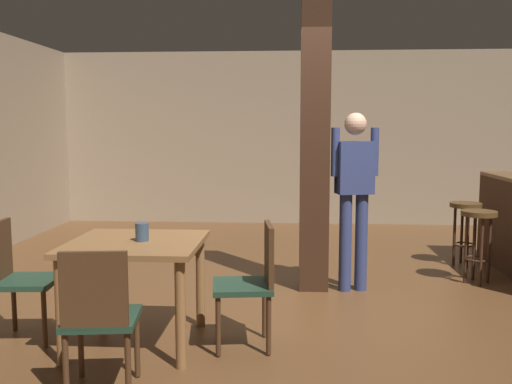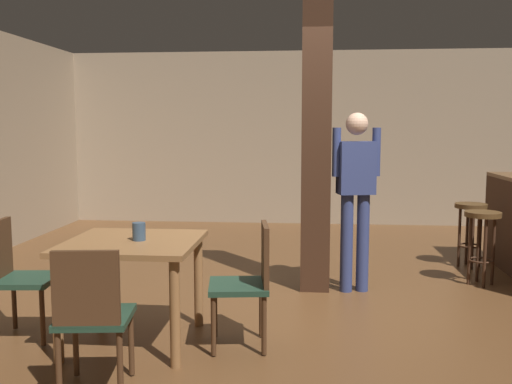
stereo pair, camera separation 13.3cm
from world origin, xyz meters
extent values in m
plane|color=brown|center=(0.00, 0.00, 0.00)|extent=(10.80, 10.80, 0.00)
cube|color=gray|center=(0.00, 4.50, 1.40)|extent=(8.00, 0.10, 2.80)
cube|color=#382114|center=(0.03, 0.64, 1.40)|extent=(0.28, 0.28, 2.80)
cube|color=brown|center=(-1.31, -0.91, 0.75)|extent=(0.94, 0.94, 0.04)
cylinder|color=brown|center=(-0.90, -0.51, 0.36)|extent=(0.07, 0.07, 0.73)
cylinder|color=brown|center=(-1.71, -0.51, 0.36)|extent=(0.07, 0.07, 0.73)
cylinder|color=brown|center=(-0.90, -1.31, 0.36)|extent=(0.07, 0.07, 0.73)
cylinder|color=brown|center=(-1.71, -1.31, 0.36)|extent=(0.07, 0.07, 0.73)
cube|color=#1E3828|center=(-2.13, -0.89, 0.45)|extent=(0.46, 0.46, 0.04)
cylinder|color=#422816|center=(-1.97, -0.70, 0.23)|extent=(0.04, 0.04, 0.43)
cylinder|color=#422816|center=(-1.94, -1.05, 0.23)|extent=(0.04, 0.04, 0.43)
cylinder|color=#422816|center=(-2.32, -0.74, 0.23)|extent=(0.04, 0.04, 0.43)
cube|color=#1E3828|center=(-1.30, -1.66, 0.45)|extent=(0.47, 0.47, 0.04)
cube|color=#422816|center=(-1.28, -1.85, 0.68)|extent=(0.38, 0.08, 0.45)
cylinder|color=#422816|center=(-1.50, -1.51, 0.23)|extent=(0.04, 0.04, 0.43)
cylinder|color=#422816|center=(-1.15, -1.47, 0.23)|extent=(0.04, 0.04, 0.43)
cylinder|color=#422816|center=(-1.46, -1.86, 0.23)|extent=(0.04, 0.04, 0.43)
cylinder|color=#422816|center=(-1.11, -1.81, 0.23)|extent=(0.04, 0.04, 0.43)
cube|color=#1E3828|center=(-0.53, -0.92, 0.45)|extent=(0.47, 0.47, 0.04)
cube|color=#422816|center=(-0.34, -0.89, 0.68)|extent=(0.09, 0.38, 0.45)
cylinder|color=#422816|center=(-0.68, -1.11, 0.23)|extent=(0.04, 0.04, 0.43)
cylinder|color=#422816|center=(-0.73, -0.77, 0.23)|extent=(0.04, 0.04, 0.43)
cylinder|color=#422816|center=(-0.34, -1.07, 0.23)|extent=(0.04, 0.04, 0.43)
cylinder|color=#422816|center=(-0.38, -0.72, 0.23)|extent=(0.04, 0.04, 0.43)
cylinder|color=#33475B|center=(-1.26, -0.91, 0.83)|extent=(0.10, 0.10, 0.13)
cube|color=navy|center=(0.41, 0.59, 1.20)|extent=(0.37, 0.27, 0.50)
sphere|color=tan|center=(0.41, 0.59, 1.61)|extent=(0.25, 0.25, 0.21)
cylinder|color=navy|center=(0.49, 0.61, 0.47)|extent=(0.14, 0.14, 0.95)
cylinder|color=navy|center=(0.33, 0.57, 0.47)|extent=(0.14, 0.14, 0.95)
cylinder|color=navy|center=(0.60, 0.63, 1.35)|extent=(0.10, 0.10, 0.46)
cylinder|color=navy|center=(0.22, 0.55, 1.35)|extent=(0.10, 0.10, 0.46)
cylinder|color=#4C3319|center=(1.70, 0.93, 0.72)|extent=(0.35, 0.35, 0.05)
torus|color=#382114|center=(1.70, 0.93, 0.25)|extent=(0.25, 0.25, 0.02)
cylinder|color=#382114|center=(1.70, 1.05, 0.35)|extent=(0.03, 0.03, 0.69)
cylinder|color=#382114|center=(1.70, 0.82, 0.35)|extent=(0.03, 0.03, 0.69)
cylinder|color=#382114|center=(1.82, 0.93, 0.35)|extent=(0.03, 0.03, 0.69)
cylinder|color=#382114|center=(1.59, 0.93, 0.35)|extent=(0.03, 0.03, 0.69)
cylinder|color=#4C3319|center=(1.79, 1.68, 0.70)|extent=(0.35, 0.35, 0.05)
torus|color=#382114|center=(1.79, 1.68, 0.25)|extent=(0.25, 0.25, 0.02)
cylinder|color=#382114|center=(1.79, 1.80, 0.34)|extent=(0.03, 0.03, 0.68)
cylinder|color=#382114|center=(1.79, 1.57, 0.34)|extent=(0.03, 0.03, 0.68)
cylinder|color=#382114|center=(1.91, 1.68, 0.34)|extent=(0.03, 0.03, 0.68)
cylinder|color=#382114|center=(1.68, 1.68, 0.34)|extent=(0.03, 0.03, 0.68)
camera|label=1|loc=(-0.17, -4.88, 1.59)|focal=40.00mm
camera|label=2|loc=(-0.04, -4.87, 1.59)|focal=40.00mm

